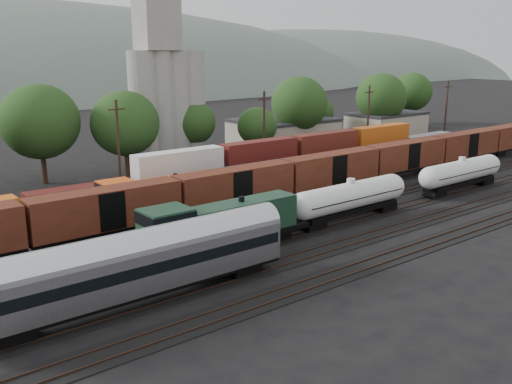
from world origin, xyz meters
TOP-DOWN VIEW (x-y plane):
  - ground at (0.00, 0.00)m, footprint 600.00×600.00m
  - tracks at (0.00, 0.00)m, footprint 180.00×33.20m
  - green_locomotive at (-16.08, -5.00)m, footprint 18.79×3.32m
  - tank_car_a at (1.88, -5.00)m, footprint 16.77×3.00m
  - tank_car_b at (23.05, -5.00)m, footprint 16.38×2.93m
  - passenger_coach at (-25.65, -10.00)m, footprint 23.92×2.95m
  - orange_locomotive at (-13.81, 10.00)m, footprint 17.33×2.89m
  - boxcar_string at (1.60, 5.00)m, footprint 153.60×2.90m
  - container_wall at (-13.09, 15.00)m, footprint 160.00×2.60m
  - grain_silo at (3.28, 36.00)m, footprint 13.40×5.00m
  - industrial_sheds at (6.63, 35.25)m, footprint 119.38×17.26m
  - tree_band at (5.45, 34.92)m, footprint 163.77×22.66m
  - utility_poles at (0.00, 22.00)m, footprint 122.20×0.36m

SIDE VIEW (x-z plane):
  - ground at x=0.00m, z-range 0.00..0.00m
  - tracks at x=0.00m, z-range -0.05..0.15m
  - orange_locomotive at x=-13.81m, z-range 0.31..4.64m
  - industrial_sheds at x=6.63m, z-range 0.01..5.11m
  - tank_car_b at x=23.05m, z-range 0.41..4.71m
  - tank_car_a at x=1.88m, z-range 0.42..4.81m
  - container_wall at x=-13.09m, z-range -0.17..5.63m
  - green_locomotive at x=-16.08m, z-range 0.33..5.30m
  - boxcar_string at x=1.60m, z-range 1.02..5.22m
  - passenger_coach at x=-25.65m, z-range 0.61..6.04m
  - utility_poles at x=0.00m, z-range 0.21..12.21m
  - tree_band at x=5.45m, z-range 0.77..14.46m
  - grain_silo at x=3.28m, z-range -3.24..25.76m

